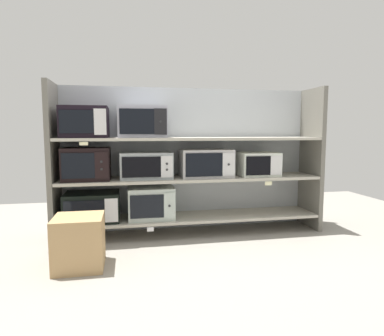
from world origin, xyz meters
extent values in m
cube|color=gray|center=(0.00, -1.00, -0.01)|extent=(6.79, 6.00, 0.02)
cube|color=#9EA3A8|center=(0.00, 0.26, 0.81)|extent=(2.99, 0.04, 1.61)
cube|color=#68645B|center=(-1.42, 0.00, 0.81)|extent=(0.05, 0.48, 1.61)
cube|color=#68645B|center=(1.42, 0.00, 0.81)|extent=(0.05, 0.48, 1.61)
cube|color=#ADA899|center=(0.00, 0.00, 0.18)|extent=(2.79, 0.48, 0.03)
cube|color=black|center=(-1.06, 0.00, 0.34)|extent=(0.55, 0.40, 0.30)
cube|color=black|center=(-1.12, -0.21, 0.34)|extent=(0.39, 0.01, 0.22)
cube|color=silver|center=(-0.86, -0.21, 0.34)|extent=(0.13, 0.01, 0.24)
cube|color=#B1BEB5|center=(-0.45, 0.00, 0.36)|extent=(0.48, 0.38, 0.34)
cube|color=black|center=(-0.50, -0.20, 0.36)|extent=(0.34, 0.01, 0.24)
cube|color=#B1BEB5|center=(-0.28, -0.20, 0.36)|extent=(0.11, 0.01, 0.27)
cylinder|color=#262628|center=(-0.28, -0.20, 0.36)|extent=(0.02, 0.01, 0.02)
cube|color=white|center=(-0.48, -0.25, 0.14)|extent=(0.07, 0.00, 0.04)
cube|color=#ADA899|center=(0.00, 0.00, 0.61)|extent=(2.79, 0.48, 0.03)
cube|color=black|center=(-1.10, 0.00, 0.79)|extent=(0.47, 0.38, 0.33)
cube|color=black|center=(-1.16, -0.20, 0.79)|extent=(0.31, 0.01, 0.25)
cube|color=black|center=(-0.94, -0.19, 0.79)|extent=(0.13, 0.01, 0.27)
cylinder|color=#262628|center=(-0.94, -0.20, 0.76)|extent=(0.02, 0.01, 0.02)
cylinder|color=#262628|center=(-0.94, -0.20, 0.83)|extent=(0.02, 0.01, 0.02)
cube|color=#97A0A2|center=(-0.50, 0.00, 0.77)|extent=(0.54, 0.33, 0.28)
cube|color=black|center=(-0.55, -0.17, 0.77)|extent=(0.39, 0.01, 0.21)
cube|color=silver|center=(-0.30, -0.17, 0.77)|extent=(0.12, 0.01, 0.22)
cylinder|color=#262628|center=(-0.30, -0.18, 0.74)|extent=(0.02, 0.01, 0.02)
cylinder|color=#262628|center=(-0.30, -0.18, 0.80)|extent=(0.02, 0.01, 0.02)
cube|color=#BDBABB|center=(0.15, 0.00, 0.78)|extent=(0.56, 0.36, 0.30)
cube|color=black|center=(0.09, -0.18, 0.78)|extent=(0.39, 0.01, 0.25)
cube|color=silver|center=(0.36, -0.18, 0.78)|extent=(0.13, 0.01, 0.24)
cylinder|color=#262628|center=(0.36, -0.19, 0.78)|extent=(0.02, 0.01, 0.02)
cube|color=silver|center=(0.75, 0.00, 0.76)|extent=(0.44, 0.37, 0.26)
cube|color=black|center=(0.69, -0.19, 0.76)|extent=(0.28, 0.01, 0.20)
cube|color=silver|center=(0.89, -0.19, 0.76)|extent=(0.13, 0.01, 0.21)
cube|color=beige|center=(0.79, -0.25, 0.57)|extent=(0.08, 0.00, 0.04)
cube|color=#ADA899|center=(0.00, 0.00, 1.04)|extent=(2.79, 0.48, 0.03)
cube|color=black|center=(-1.10, 0.00, 1.22)|extent=(0.46, 0.42, 0.31)
cube|color=black|center=(-1.16, -0.21, 1.22)|extent=(0.32, 0.01, 0.22)
cube|color=silver|center=(-0.94, -0.21, 1.22)|extent=(0.11, 0.01, 0.25)
cube|color=#9A9AA9|center=(-0.53, 0.00, 1.22)|extent=(0.49, 0.39, 0.32)
cube|color=black|center=(-0.59, -0.20, 1.22)|extent=(0.34, 0.01, 0.25)
cube|color=black|center=(-0.36, -0.20, 1.22)|extent=(0.13, 0.01, 0.26)
cylinder|color=#262628|center=(-0.36, -0.21, 1.22)|extent=(0.02, 0.01, 0.02)
cube|color=beige|center=(-1.09, -0.25, 1.01)|extent=(0.08, 0.00, 0.03)
cube|color=tan|center=(-1.10, -0.75, 0.22)|extent=(0.39, 0.39, 0.43)
camera|label=1|loc=(-0.69, -3.57, 1.12)|focal=31.39mm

